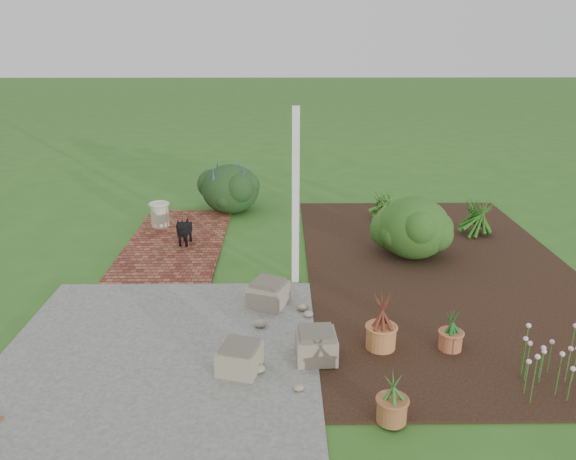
{
  "coord_description": "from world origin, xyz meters",
  "views": [
    {
      "loc": [
        0.12,
        -7.24,
        3.38
      ],
      "look_at": [
        0.2,
        0.4,
        0.7
      ],
      "focal_mm": 35.0,
      "sensor_mm": 36.0,
      "label": 1
    }
  ],
  "objects_px": {
    "stone_trough_near": "(240,359)",
    "evergreen_shrub": "(414,226)",
    "black_dog": "(184,229)",
    "cream_ceramic_urn": "(160,215)"
  },
  "relations": [
    {
      "from": "cream_ceramic_urn",
      "to": "evergreen_shrub",
      "type": "distance_m",
      "value": 4.55
    },
    {
      "from": "stone_trough_near",
      "to": "black_dog",
      "type": "distance_m",
      "value": 3.91
    },
    {
      "from": "stone_trough_near",
      "to": "cream_ceramic_urn",
      "type": "bearing_deg",
      "value": 110.86
    },
    {
      "from": "cream_ceramic_urn",
      "to": "evergreen_shrub",
      "type": "relative_size",
      "value": 0.37
    },
    {
      "from": "black_dog",
      "to": "cream_ceramic_urn",
      "type": "distance_m",
      "value": 1.15
    },
    {
      "from": "stone_trough_near",
      "to": "cream_ceramic_urn",
      "type": "xyz_separation_m",
      "value": [
        -1.79,
        4.69,
        0.08
      ]
    },
    {
      "from": "stone_trough_near",
      "to": "cream_ceramic_urn",
      "type": "relative_size",
      "value": 0.95
    },
    {
      "from": "black_dog",
      "to": "stone_trough_near",
      "type": "bearing_deg",
      "value": -65.21
    },
    {
      "from": "black_dog",
      "to": "evergreen_shrub",
      "type": "height_order",
      "value": "evergreen_shrub"
    },
    {
      "from": "stone_trough_near",
      "to": "evergreen_shrub",
      "type": "height_order",
      "value": "evergreen_shrub"
    }
  ]
}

